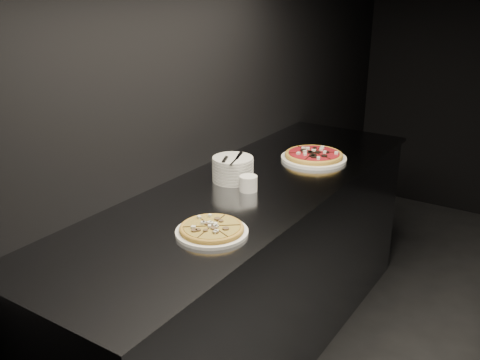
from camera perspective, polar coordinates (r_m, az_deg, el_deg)
The scene contains 7 objects.
wall_left at distance 2.61m, azimuth -5.79°, elevation 10.87°, with size 0.02×5.00×2.80m, color black.
counter at distance 2.73m, azimuth 1.08°, elevation -9.64°, with size 0.74×2.44×0.92m.
pizza_mushroom at distance 2.06m, azimuth -3.03°, elevation -5.29°, with size 0.33×0.33×0.03m.
pizza_tomato at distance 2.92m, azimuth 7.88°, elevation 2.56°, with size 0.41×0.41×0.04m.
plate_stack at distance 2.58m, azimuth -0.77°, elevation 1.19°, with size 0.20×0.20×0.12m.
cutlery at distance 2.55m, azimuth -0.82°, elevation 2.37°, with size 0.07×0.21×0.01m.
ramekin at distance 2.46m, azimuth 0.90°, elevation -0.32°, with size 0.08×0.08×0.07m.
Camera 1 is at (-0.88, -2.00, 1.84)m, focal length 40.00 mm.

